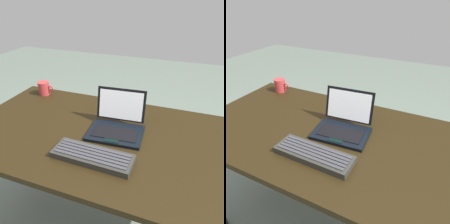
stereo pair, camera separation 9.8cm
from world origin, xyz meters
The scene contains 4 objects.
desk centered at (0.00, 0.00, 0.67)m, with size 1.54×0.74×0.76m.
laptop_front centered at (-0.02, 0.04, 0.79)m, with size 0.27×0.24×0.19m.
external_keyboard centered at (-0.05, -0.18, 0.77)m, with size 0.34×0.12×0.03m.
coffee_mug centered at (-0.60, 0.28, 0.80)m, with size 0.11×0.07×0.09m.
Camera 1 is at (0.26, -0.78, 1.36)m, focal length 34.50 mm.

